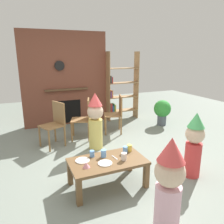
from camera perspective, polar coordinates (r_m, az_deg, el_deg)
The scene contains 20 objects.
ground_plane at distance 3.86m, azimuth 0.31°, elevation -13.44°, with size 12.00×12.00×0.00m, color gray.
brick_fireplace_feature at distance 5.86m, azimuth -12.13°, elevation 8.32°, with size 2.20×0.28×2.40m.
bookshelf at distance 6.19m, azimuth 2.26°, elevation 5.83°, with size 0.90×0.28×1.90m.
coffee_table at distance 3.15m, azimuth -1.16°, elevation -13.50°, with size 1.06×0.59×0.40m.
paper_cup_near_left at distance 3.31m, azimuth 3.46°, elevation -9.83°, with size 0.07×0.07×0.10m, color #669EE0.
paper_cup_near_right at distance 3.37m, azimuth 4.57°, elevation -9.35°, with size 0.07×0.07×0.10m, color #F2CC4C.
paper_cup_center at distance 3.21m, azimuth -5.22°, elevation -10.78°, with size 0.07×0.07×0.09m, color #669EE0.
paper_cup_far_left at distance 3.19m, azimuth -2.21°, elevation -10.75°, with size 0.08×0.08×0.11m, color #669EE0.
paper_cup_far_right at distance 3.10m, azimuth 3.14°, elevation -11.55°, with size 0.08×0.08×0.11m, color silver.
paper_plate_front at distance 3.03m, azimuth -1.82°, elevation -13.22°, with size 0.20×0.20×0.01m, color white.
paper_plate_rear at distance 3.13m, azimuth -7.70°, elevation -12.43°, with size 0.20×0.20×0.01m, color white.
birthday_cake_slice at distance 2.95m, azimuth -6.73°, elevation -13.56°, with size 0.10×0.10×0.07m, color pink.
table_fork at distance 3.19m, azimuth 0.74°, elevation -11.82°, with size 0.15×0.02×0.01m, color silver.
child_with_cone_hat at distance 2.33m, azimuth 14.61°, elevation -18.26°, with size 0.30×0.30×1.09m.
child_in_pink at distance 3.53m, azimuth 20.66°, elevation -7.68°, with size 0.28×0.28×1.01m.
child_by_the_chairs at distance 4.26m, azimuth -4.35°, elevation -2.02°, with size 0.31×0.31×1.12m.
dining_chair_left at distance 4.56m, azimuth -14.59°, elevation -2.41°, with size 0.53×0.53×0.90m.
dining_chair_middle at distance 4.80m, azimuth -7.19°, elevation -1.18°, with size 0.51×0.51×0.90m.
dining_chair_right at distance 5.15m, azimuth 1.23°, elevation 0.06°, with size 0.51×0.51×0.90m.
potted_plant_tall at distance 5.88m, azimuth 13.00°, elevation 0.46°, with size 0.45×0.45×0.67m.
Camera 1 is at (-1.36, -3.11, 1.84)m, focal length 35.00 mm.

